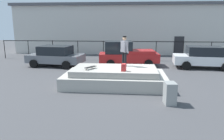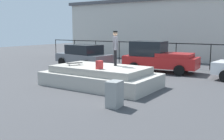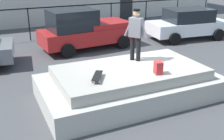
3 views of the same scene
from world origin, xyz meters
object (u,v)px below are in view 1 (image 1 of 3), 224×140
car_red_pickup_mid (126,54)px  utility_box (170,93)px  car_grey_sedan_near (56,56)px  car_white_sedan_far (204,57)px  skateboard (91,67)px  backpack (124,67)px  skateboarder (124,49)px

car_red_pickup_mid → utility_box: car_red_pickup_mid is taller
car_grey_sedan_near → car_red_pickup_mid: size_ratio=0.94×
car_white_sedan_far → car_grey_sedan_near: bearing=-179.1°
skateboard → car_red_pickup_mid: size_ratio=0.16×
backpack → utility_box: backpack is taller
skateboard → utility_box: 4.36m
skateboard → backpack: backpack is taller
skateboarder → car_white_sedan_far: (5.80, 4.54, -1.08)m
backpack → utility_box: 2.79m
skateboard → car_white_sedan_far: bearing=36.3°
car_white_sedan_far → car_red_pickup_mid: bearing=175.3°
car_grey_sedan_near → car_white_sedan_far: car_white_sedan_far is taller
skateboarder → car_white_sedan_far: 7.44m
car_grey_sedan_near → car_red_pickup_mid: 5.58m
car_red_pickup_mid → car_grey_sedan_near: bearing=-173.4°
backpack → car_red_pickup_mid: bearing=13.1°
skateboarder → utility_box: (2.00, -3.16, -1.45)m
skateboard → car_white_sedan_far: (7.52, 5.53, -0.23)m
car_red_pickup_mid → utility_box: (1.98, -8.17, -0.49)m
skateboarder → car_grey_sedan_near: (-5.52, 4.37, -1.09)m
car_red_pickup_mid → utility_box: size_ratio=5.15×
skateboarder → utility_box: bearing=-57.6°
skateboard → car_grey_sedan_near: bearing=125.3°
skateboard → backpack: bearing=-10.9°
car_white_sedan_far → utility_box: bearing=-116.2°
car_red_pickup_mid → car_white_sedan_far: size_ratio=1.07×
car_red_pickup_mid → car_white_sedan_far: (5.78, -0.47, -0.11)m
skateboarder → backpack: bearing=-89.2°
skateboarder → car_grey_sedan_near: bearing=141.6°
skateboarder → skateboard: bearing=-150.2°
car_red_pickup_mid → utility_box: 8.42m
backpack → car_white_sedan_far: bearing=-31.4°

